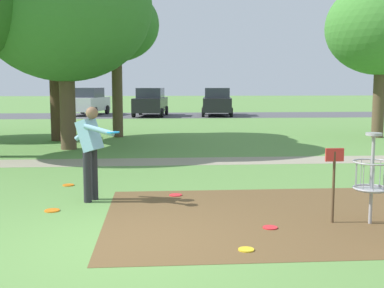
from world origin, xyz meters
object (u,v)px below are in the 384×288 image
tree_mid_left (382,28)px  parked_car_center_right (217,102)px  frisbee_mid_grass (270,228)px  frisbee_far_left (246,250)px  frisbee_scattered_a (68,185)px  tree_far_left (65,7)px  parked_car_center_left (151,102)px  frisbee_scattered_b (176,195)px  frisbee_by_tee (52,210)px  player_foreground_watching (91,147)px  disc_golf_basket (368,175)px  tree_mid_center (116,26)px  tree_near_left (54,3)px  parked_car_leftmost (88,101)px

tree_mid_left → parked_car_center_right: 14.80m
tree_mid_left → frisbee_mid_grass: bearing=-121.0°
frisbee_far_left → frisbee_scattered_a: size_ratio=0.87×
tree_mid_left → tree_far_left: size_ratio=0.89×
frisbee_scattered_a → parked_car_center_left: 22.13m
frisbee_scattered_b → frisbee_mid_grass: bearing=-59.7°
frisbee_by_tee → frisbee_scattered_a: same height
player_foreground_watching → frisbee_mid_grass: (2.83, -1.91, -0.98)m
frisbee_scattered_a → tree_mid_left: 14.24m
frisbee_by_tee → frisbee_far_left: 3.60m
tree_mid_left → parked_car_center_left: bearing=123.8°
disc_golf_basket → tree_far_left: 11.46m
parked_car_center_left → parked_car_center_right: (4.40, 0.09, 0.00)m
player_foreground_watching → tree_mid_center: 11.38m
tree_far_left → parked_car_center_left: 16.81m
player_foreground_watching → frisbee_by_tee: bearing=-130.5°
tree_near_left → tree_mid_left: 12.43m
frisbee_far_left → parked_car_leftmost: size_ratio=0.05×
frisbee_scattered_a → player_foreground_watching: bearing=-64.6°
tree_far_left → parked_car_center_left: bearing=81.2°
frisbee_scattered_b → parked_car_center_right: bearing=80.9°
tree_mid_center → tree_far_left: tree_far_left is taller
parked_car_center_left → tree_far_left: bearing=-98.8°
player_foreground_watching → frisbee_by_tee: (-0.58, -0.68, -0.98)m
frisbee_by_tee → frisbee_scattered_b: (2.11, 0.99, 0.00)m
frisbee_scattered_b → tree_far_left: tree_far_left is taller
frisbee_scattered_a → frisbee_scattered_b: bearing=-26.4°
tree_far_left → frisbee_scattered_a: bearing=-80.4°
player_foreground_watching → tree_mid_center: size_ratio=0.29×
parked_car_leftmost → tree_mid_center: bearing=-77.9°
tree_mid_center → parked_car_center_left: tree_mid_center is taller
disc_golf_basket → frisbee_far_left: size_ratio=6.74×
frisbee_by_tee → parked_car_center_left: bearing=86.6°
parked_car_leftmost → tree_far_left: bearing=-84.5°
tree_near_left → tree_mid_center: size_ratio=1.27×
parked_car_center_left → tree_mid_center: bearing=-95.4°
disc_golf_basket → player_foreground_watching: size_ratio=0.81×
frisbee_by_tee → tree_mid_center: size_ratio=0.04×
player_foreground_watching → frisbee_by_tee: 1.32m
player_foreground_watching → frisbee_by_tee: size_ratio=6.85×
disc_golf_basket → frisbee_scattered_b: bearing=143.3°
frisbee_scattered_b → tree_mid_left: (8.40, 9.59, 4.25)m
frisbee_scattered_b → tree_mid_center: (-1.87, 10.56, 4.35)m
frisbee_scattered_b → tree_mid_center: size_ratio=0.04×
frisbee_far_left → frisbee_scattered_a: bearing=125.0°
disc_golf_basket → frisbee_by_tee: 5.10m
player_foreground_watching → parked_car_center_right: parked_car_center_right is taller
disc_golf_basket → tree_far_left: (-5.99, 9.01, 3.75)m
frisbee_by_tee → frisbee_mid_grass: (3.41, -1.24, 0.00)m
frisbee_mid_grass → parked_car_center_right: bearing=84.5°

